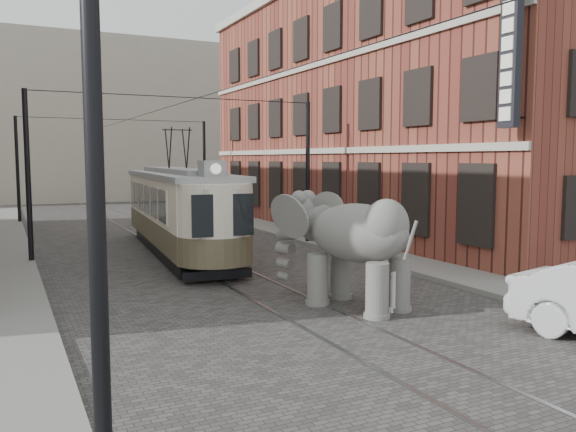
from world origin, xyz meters
TOP-DOWN VIEW (x-y plane):
  - ground at (0.00, 0.00)m, footprint 120.00×120.00m
  - tram_rails at (0.00, 0.00)m, footprint 1.54×80.00m
  - sidewalk_right at (6.00, 0.00)m, footprint 2.00×60.00m
  - sidewalk_left at (-6.50, 0.00)m, footprint 2.00×60.00m
  - brick_building at (11.00, 9.00)m, footprint 8.00×26.00m
  - distant_block at (0.00, 40.00)m, footprint 28.00×10.00m
  - catenary at (-0.20, 5.00)m, footprint 11.00×30.20m
  - tram at (-0.33, 6.20)m, footprint 3.46×12.21m
  - elephant at (1.32, -3.94)m, footprint 4.00×5.24m

SIDE VIEW (x-z plane):
  - ground at x=0.00m, z-range 0.00..0.00m
  - tram_rails at x=0.00m, z-range 0.00..0.02m
  - sidewalk_right at x=6.00m, z-range 0.00..0.15m
  - sidewalk_left at x=-6.50m, z-range 0.00..0.15m
  - elephant at x=1.32m, z-range 0.00..2.85m
  - tram at x=-0.33m, z-range 0.00..4.78m
  - catenary at x=-0.20m, z-range 0.00..6.00m
  - brick_building at x=11.00m, z-range 0.00..12.00m
  - distant_block at x=0.00m, z-range 0.00..14.00m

